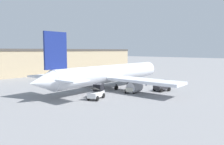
{
  "coord_description": "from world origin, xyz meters",
  "views": [
    {
      "loc": [
        -33.15,
        -31.45,
        7.89
      ],
      "look_at": [
        0.0,
        0.0,
        3.25
      ],
      "focal_mm": 35.0,
      "sensor_mm": 36.0,
      "label": 1
    }
  ],
  "objects_px": {
    "belt_loader_truck": "(97,92)",
    "pushback_tug": "(130,87)",
    "airplane": "(109,74)",
    "ground_crew_worker": "(146,81)",
    "baggage_tug": "(163,86)"
  },
  "relations": [
    {
      "from": "pushback_tug",
      "to": "airplane",
      "type": "bearing_deg",
      "value": 50.22
    },
    {
      "from": "ground_crew_worker",
      "to": "pushback_tug",
      "type": "bearing_deg",
      "value": 77.31
    },
    {
      "from": "ground_crew_worker",
      "to": "belt_loader_truck",
      "type": "bearing_deg",
      "value": 67.86
    },
    {
      "from": "ground_crew_worker",
      "to": "baggage_tug",
      "type": "relative_size",
      "value": 0.53
    },
    {
      "from": "airplane",
      "to": "pushback_tug",
      "type": "height_order",
      "value": "airplane"
    },
    {
      "from": "belt_loader_truck",
      "to": "pushback_tug",
      "type": "bearing_deg",
      "value": -26.99
    },
    {
      "from": "ground_crew_worker",
      "to": "baggage_tug",
      "type": "height_order",
      "value": "baggage_tug"
    },
    {
      "from": "belt_loader_truck",
      "to": "pushback_tug",
      "type": "height_order",
      "value": "belt_loader_truck"
    },
    {
      "from": "airplane",
      "to": "ground_crew_worker",
      "type": "xyz_separation_m",
      "value": [
        8.46,
        -3.47,
        -2.04
      ]
    },
    {
      "from": "airplane",
      "to": "belt_loader_truck",
      "type": "height_order",
      "value": "airplane"
    },
    {
      "from": "ground_crew_worker",
      "to": "airplane",
      "type": "bearing_deg",
      "value": 38.95
    },
    {
      "from": "baggage_tug",
      "to": "belt_loader_truck",
      "type": "bearing_deg",
      "value": 175.27
    },
    {
      "from": "baggage_tug",
      "to": "belt_loader_truck",
      "type": "distance_m",
      "value": 14.23
    },
    {
      "from": "airplane",
      "to": "pushback_tug",
      "type": "distance_m",
      "value": 6.44
    },
    {
      "from": "belt_loader_truck",
      "to": "pushback_tug",
      "type": "relative_size",
      "value": 1.26
    }
  ]
}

